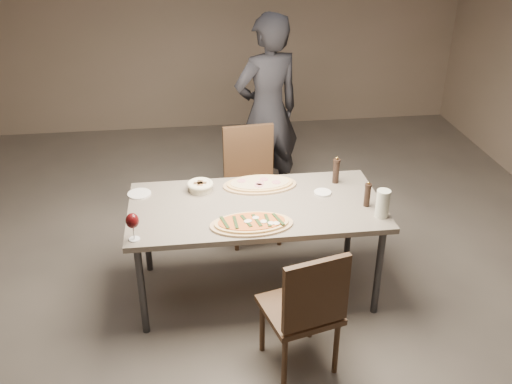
{
  "coord_description": "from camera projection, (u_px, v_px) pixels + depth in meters",
  "views": [
    {
      "loc": [
        -0.45,
        -3.5,
        2.73
      ],
      "look_at": [
        0.0,
        0.0,
        0.85
      ],
      "focal_mm": 40.0,
      "sensor_mm": 36.0,
      "label": 1
    }
  ],
  "objects": [
    {
      "name": "room",
      "position": [
        256.0,
        118.0,
        3.74
      ],
      "size": [
        7.0,
        7.0,
        7.0
      ],
      "color": "#5D5650",
      "rests_on": "ground"
    },
    {
      "name": "dining_table",
      "position": [
        256.0,
        211.0,
        4.07
      ],
      "size": [
        1.8,
        0.9,
        0.75
      ],
      "color": "slate",
      "rests_on": "ground"
    },
    {
      "name": "zucchini_pizza",
      "position": [
        252.0,
        223.0,
        3.79
      ],
      "size": [
        0.56,
        0.31,
        0.05
      ],
      "rotation": [
        0.0,
        0.0,
        -0.21
      ],
      "color": "tan",
      "rests_on": "dining_table"
    },
    {
      "name": "ham_pizza",
      "position": [
        260.0,
        184.0,
        4.29
      ],
      "size": [
        0.56,
        0.31,
        0.04
      ],
      "rotation": [
        0.0,
        0.0,
        0.19
      ],
      "color": "tan",
      "rests_on": "dining_table"
    },
    {
      "name": "bread_basket",
      "position": [
        200.0,
        186.0,
        4.21
      ],
      "size": [
        0.2,
        0.2,
        0.07
      ],
      "rotation": [
        0.0,
        0.0,
        -0.21
      ],
      "color": "beige",
      "rests_on": "dining_table"
    },
    {
      "name": "oil_dish",
      "position": [
        323.0,
        193.0,
        4.19
      ],
      "size": [
        0.13,
        0.13,
        0.01
      ],
      "rotation": [
        0.0,
        0.0,
        -0.13
      ],
      "color": "white",
      "rests_on": "dining_table"
    },
    {
      "name": "pepper_mill_left",
      "position": [
        367.0,
        195.0,
        3.99
      ],
      "size": [
        0.05,
        0.05,
        0.19
      ],
      "rotation": [
        0.0,
        0.0,
        0.2
      ],
      "color": "black",
      "rests_on": "dining_table"
    },
    {
      "name": "pepper_mill_right",
      "position": [
        336.0,
        171.0,
        4.3
      ],
      "size": [
        0.05,
        0.05,
        0.21
      ],
      "rotation": [
        0.0,
        0.0,
        -0.1
      ],
      "color": "black",
      "rests_on": "dining_table"
    },
    {
      "name": "carafe",
      "position": [
        383.0,
        204.0,
        3.86
      ],
      "size": [
        0.09,
        0.09,
        0.2
      ],
      "rotation": [
        0.0,
        0.0,
        0.02
      ],
      "color": "silver",
      "rests_on": "dining_table"
    },
    {
      "name": "wine_glass",
      "position": [
        132.0,
        222.0,
        3.58
      ],
      "size": [
        0.09,
        0.09,
        0.19
      ],
      "rotation": [
        0.0,
        0.0,
        0.01
      ],
      "color": "silver",
      "rests_on": "dining_table"
    },
    {
      "name": "side_plate",
      "position": [
        139.0,
        194.0,
        4.18
      ],
      "size": [
        0.17,
        0.17,
        0.01
      ],
      "rotation": [
        0.0,
        0.0,
        -0.2
      ],
      "color": "white",
      "rests_on": "dining_table"
    },
    {
      "name": "chair_near",
      "position": [
        306.0,
        307.0,
        3.42
      ],
      "size": [
        0.53,
        0.53,
        0.91
      ],
      "rotation": [
        0.0,
        0.0,
        0.25
      ],
      "color": "#3F2A1A",
      "rests_on": "ground"
    },
    {
      "name": "chair_far",
      "position": [
        251.0,
        177.0,
        4.9
      ],
      "size": [
        0.5,
        0.5,
        0.97
      ],
      "rotation": [
        0.0,
        0.0,
        3.23
      ],
      "color": "#3F2A1A",
      "rests_on": "ground"
    },
    {
      "name": "diner",
      "position": [
        267.0,
        112.0,
        5.25
      ],
      "size": [
        0.77,
        0.64,
        1.82
      ],
      "primitive_type": "imported",
      "rotation": [
        0.0,
        0.0,
        3.5
      ],
      "color": "black",
      "rests_on": "ground"
    }
  ]
}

